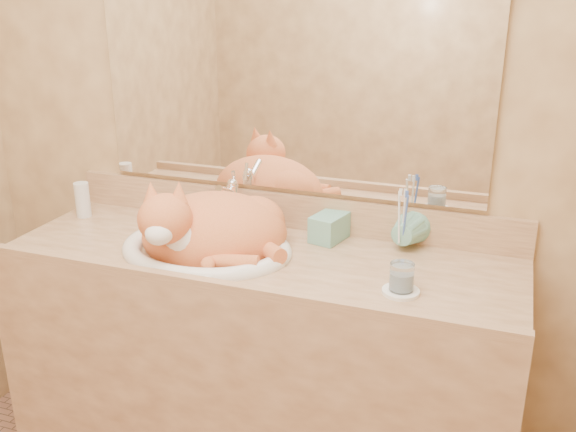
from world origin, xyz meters
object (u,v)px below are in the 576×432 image
(soap_dispenser, at_px, (319,218))
(water_glass, at_px, (402,277))
(toothbrush_cup, at_px, (401,237))
(sink_basin, at_px, (205,226))
(cat, at_px, (209,226))
(vanity_counter, at_px, (260,373))

(soap_dispenser, xyz_separation_m, water_glass, (0.31, -0.24, -0.05))
(soap_dispenser, distance_m, toothbrush_cup, 0.26)
(sink_basin, distance_m, cat, 0.01)
(water_glass, bearing_deg, vanity_counter, 167.43)
(cat, bearing_deg, sink_basin, -147.39)
(vanity_counter, distance_m, water_glass, 0.67)
(vanity_counter, distance_m, toothbrush_cup, 0.65)
(soap_dispenser, xyz_separation_m, toothbrush_cup, (0.26, 0.03, -0.04))
(cat, relative_size, soap_dispenser, 2.37)
(cat, bearing_deg, toothbrush_cup, -4.10)
(cat, bearing_deg, soap_dispenser, 3.47)
(toothbrush_cup, relative_size, water_glass, 1.51)
(cat, height_order, water_glass, cat)
(toothbrush_cup, bearing_deg, cat, -162.62)
(toothbrush_cup, height_order, water_glass, toothbrush_cup)
(soap_dispenser, bearing_deg, cat, -140.82)
(sink_basin, bearing_deg, soap_dispenser, 11.59)
(soap_dispenser, bearing_deg, sink_basin, -139.99)
(toothbrush_cup, bearing_deg, sink_basin, -162.02)
(vanity_counter, bearing_deg, cat, -175.89)
(sink_basin, xyz_separation_m, toothbrush_cup, (0.58, 0.19, -0.03))
(vanity_counter, bearing_deg, sink_basin, -173.08)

